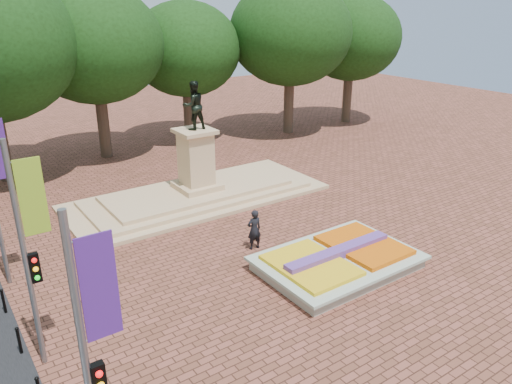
# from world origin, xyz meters

# --- Properties ---
(ground) EXTENTS (90.00, 90.00, 0.00)m
(ground) POSITION_xyz_m (0.00, 0.00, 0.00)
(ground) COLOR brown
(ground) RESTS_ON ground
(flower_bed) EXTENTS (6.30, 4.30, 0.91)m
(flower_bed) POSITION_xyz_m (1.03, -2.00, 0.38)
(flower_bed) COLOR gray
(flower_bed) RESTS_ON ground
(monument) EXTENTS (14.00, 6.00, 6.40)m
(monument) POSITION_xyz_m (0.00, 8.00, 0.88)
(monument) COLOR tan
(monument) RESTS_ON ground
(tree_row_back) EXTENTS (44.80, 8.80, 10.43)m
(tree_row_back) POSITION_xyz_m (2.33, 18.00, 6.67)
(tree_row_back) COLOR #3D2A21
(tree_row_back) RESTS_ON ground
(banner_poles) EXTENTS (0.88, 11.17, 7.00)m
(banner_poles) POSITION_xyz_m (-10.08, -1.31, 3.88)
(banner_poles) COLOR slate
(banner_poles) RESTS_ON ground
(bollard_row) EXTENTS (0.12, 13.12, 0.98)m
(bollard_row) POSITION_xyz_m (-10.70, -1.50, 0.53)
(bollard_row) COLOR black
(bollard_row) RESTS_ON ground
(pedestrian) EXTENTS (0.70, 0.49, 1.83)m
(pedestrian) POSITION_xyz_m (-0.78, 1.39, 0.92)
(pedestrian) COLOR black
(pedestrian) RESTS_ON ground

